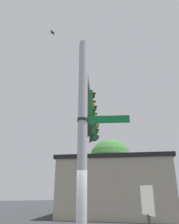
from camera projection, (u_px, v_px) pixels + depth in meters
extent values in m
cylinder|color=#ADB2B7|center=(82.00, 140.00, 5.97)|extent=(0.28, 0.28, 6.65)
cylinder|color=#ADB2B7|center=(90.00, 100.00, 9.88)|extent=(6.07, 2.46, 0.17)
cylinder|color=black|center=(88.00, 89.00, 8.46)|extent=(0.08, 0.08, 0.18)
cube|color=#194723|center=(88.00, 104.00, 8.24)|extent=(0.36, 0.30, 1.05)
sphere|color=#590F0F|center=(92.00, 96.00, 8.42)|extent=(0.22, 0.22, 0.22)
cube|color=#194723|center=(93.00, 94.00, 8.46)|extent=(0.24, 0.20, 0.03)
sphere|color=yellow|center=(92.00, 104.00, 8.30)|extent=(0.22, 0.22, 0.22)
cube|color=#194723|center=(93.00, 102.00, 8.33)|extent=(0.24, 0.20, 0.03)
sphere|color=#0F4C19|center=(92.00, 113.00, 8.18)|extent=(0.22, 0.22, 0.22)
cube|color=#194723|center=(93.00, 110.00, 8.21)|extent=(0.24, 0.20, 0.03)
cube|color=black|center=(84.00, 103.00, 8.20)|extent=(0.54, 0.03, 1.22)
cylinder|color=black|center=(90.00, 103.00, 9.79)|extent=(0.08, 0.08, 0.18)
cube|color=#194723|center=(90.00, 116.00, 9.58)|extent=(0.36, 0.30, 1.05)
sphere|color=#590F0F|center=(94.00, 109.00, 9.75)|extent=(0.22, 0.22, 0.22)
cube|color=#194723|center=(95.00, 107.00, 9.79)|extent=(0.24, 0.20, 0.03)
sphere|color=yellow|center=(94.00, 116.00, 9.63)|extent=(0.22, 0.22, 0.22)
cube|color=#194723|center=(95.00, 114.00, 9.67)|extent=(0.24, 0.20, 0.03)
sphere|color=#0F4C19|center=(94.00, 123.00, 9.51)|extent=(0.22, 0.22, 0.22)
cube|color=#194723|center=(95.00, 121.00, 9.55)|extent=(0.24, 0.20, 0.03)
cube|color=black|center=(87.00, 115.00, 9.53)|extent=(0.54, 0.03, 1.22)
cylinder|color=black|center=(92.00, 113.00, 11.12)|extent=(0.08, 0.08, 0.18)
cube|color=#194723|center=(92.00, 125.00, 10.91)|extent=(0.36, 0.30, 1.05)
sphere|color=#590F0F|center=(96.00, 118.00, 11.08)|extent=(0.22, 0.22, 0.22)
cube|color=#194723|center=(96.00, 117.00, 11.12)|extent=(0.24, 0.20, 0.03)
sphere|color=yellow|center=(96.00, 125.00, 10.96)|extent=(0.22, 0.22, 0.22)
cube|color=#194723|center=(96.00, 123.00, 11.00)|extent=(0.24, 0.20, 0.03)
sphere|color=#0F4C19|center=(96.00, 131.00, 10.84)|extent=(0.22, 0.22, 0.22)
cube|color=#194723|center=(96.00, 130.00, 10.88)|extent=(0.24, 0.20, 0.03)
cube|color=black|center=(89.00, 124.00, 10.86)|extent=(0.54, 0.03, 1.22)
cylinder|color=black|center=(94.00, 121.00, 12.45)|extent=(0.08, 0.08, 0.18)
cube|color=#194723|center=(94.00, 132.00, 12.24)|extent=(0.36, 0.30, 1.05)
sphere|color=#590F0F|center=(97.00, 126.00, 12.41)|extent=(0.22, 0.22, 0.22)
cube|color=#194723|center=(97.00, 124.00, 12.45)|extent=(0.24, 0.20, 0.03)
sphere|color=yellow|center=(97.00, 132.00, 12.29)|extent=(0.22, 0.22, 0.22)
cube|color=#194723|center=(97.00, 130.00, 12.33)|extent=(0.24, 0.20, 0.03)
sphere|color=#0F4C19|center=(97.00, 138.00, 12.17)|extent=(0.22, 0.22, 0.22)
cube|color=#194723|center=(97.00, 136.00, 12.21)|extent=(0.24, 0.20, 0.03)
cube|color=black|center=(91.00, 131.00, 12.20)|extent=(0.54, 0.03, 1.22)
cube|color=#147238|center=(109.00, 119.00, 6.12)|extent=(0.46, 1.13, 0.22)
cube|color=white|center=(109.00, 119.00, 6.12)|extent=(0.44, 1.12, 0.04)
cylinder|color=#262626|center=(83.00, 120.00, 6.18)|extent=(0.32, 0.32, 0.08)
ellipsoid|color=black|center=(52.00, 33.00, 9.73)|extent=(0.17, 0.19, 0.06)
cube|color=black|center=(53.00, 33.00, 9.75)|extent=(0.23, 0.20, 0.05)
cube|color=black|center=(52.00, 32.00, 9.72)|extent=(0.23, 0.20, 0.02)
cube|color=#A89E89|center=(116.00, 188.00, 17.04)|extent=(8.90, 10.05, 4.16)
cube|color=#193F1E|center=(118.00, 186.00, 20.01)|extent=(4.35, 7.15, 0.30)
cube|color=black|center=(115.00, 160.00, 17.81)|extent=(9.26, 10.45, 0.30)
cylinder|color=#4C3823|center=(112.00, 194.00, 19.48)|extent=(0.30, 0.30, 3.20)
sphere|color=#387533|center=(111.00, 161.00, 20.53)|extent=(4.13, 4.13, 4.13)
cube|color=silver|center=(147.00, 200.00, 5.79)|extent=(0.60, 0.04, 0.76)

